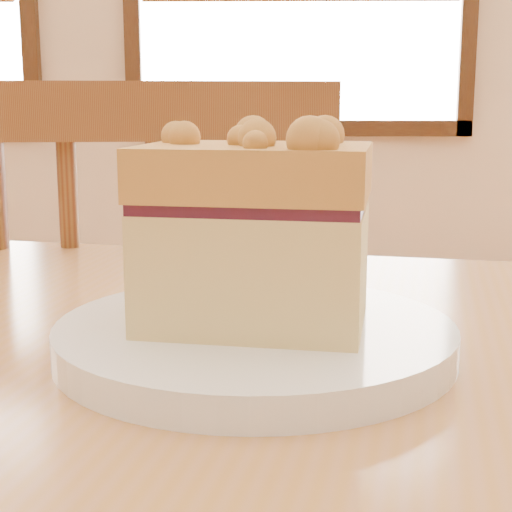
% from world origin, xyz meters
% --- Properties ---
extents(cafe_chair_main, '(0.46, 0.46, 0.93)m').
position_xyz_m(cafe_chair_main, '(0.03, 0.86, 0.47)').
color(cafe_chair_main, brown).
rests_on(cafe_chair_main, ground).
extents(plate, '(0.24, 0.24, 0.02)m').
position_xyz_m(plate, '(0.16, 0.36, 0.76)').
color(plate, white).
rests_on(plate, cafe_table_main).
extents(cake_slice, '(0.15, 0.12, 0.12)m').
position_xyz_m(cake_slice, '(0.16, 0.36, 0.83)').
color(cake_slice, tan).
rests_on(cake_slice, plate).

